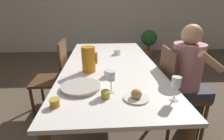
{
  "coord_description": "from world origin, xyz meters",
  "views": [
    {
      "loc": [
        -0.1,
        -1.86,
        1.37
      ],
      "look_at": [
        0.0,
        -0.32,
        0.79
      ],
      "focal_mm": 28.0,
      "sensor_mm": 36.0,
      "label": 1
    }
  ],
  "objects": [
    {
      "name": "bread_plate",
      "position": [
        0.14,
        -0.78,
        0.76
      ],
      "size": [
        0.19,
        0.19,
        0.08
      ],
      "color": "silver",
      "rests_on": "dining_table"
    },
    {
      "name": "red_pitcher",
      "position": [
        -0.22,
        -0.21,
        0.86
      ],
      "size": [
        0.16,
        0.13,
        0.25
      ],
      "color": "orange",
      "rests_on": "dining_table"
    },
    {
      "name": "teacup_across",
      "position": [
        0.11,
        0.38,
        0.76
      ],
      "size": [
        0.12,
        0.12,
        0.07
      ],
      "color": "silver",
      "rests_on": "dining_table"
    },
    {
      "name": "teacup_near_person",
      "position": [
        -0.04,
        -0.37,
        0.76
      ],
      "size": [
        0.12,
        0.12,
        0.07
      ],
      "color": "silver",
      "rests_on": "dining_table"
    },
    {
      "name": "wine_glass_juice",
      "position": [
        -0.03,
        -0.66,
        0.86
      ],
      "size": [
        0.06,
        0.06,
        0.17
      ],
      "color": "white",
      "rests_on": "dining_table"
    },
    {
      "name": "wall_back",
      "position": [
        0.0,
        3.44,
        1.3
      ],
      "size": [
        10.0,
        0.06,
        2.6
      ],
      "color": "silver",
      "rests_on": "ground_plane"
    },
    {
      "name": "person_seated",
      "position": [
        0.78,
        -0.29,
        0.72
      ],
      "size": [
        0.39,
        0.41,
        1.2
      ],
      "rotation": [
        0.0,
        0.0,
        -1.57
      ],
      "color": "#33333D",
      "rests_on": "ground_plane"
    },
    {
      "name": "wine_glass_water",
      "position": [
        0.41,
        -0.81,
        0.86
      ],
      "size": [
        0.06,
        0.06,
        0.18
      ],
      "color": "white",
      "rests_on": "dining_table"
    },
    {
      "name": "jam_jar_red",
      "position": [
        -0.07,
        -0.75,
        0.77
      ],
      "size": [
        0.07,
        0.07,
        0.05
      ],
      "color": "gold",
      "rests_on": "dining_table"
    },
    {
      "name": "chair_person_side",
      "position": [
        0.69,
        -0.25,
        0.51
      ],
      "size": [
        0.42,
        0.42,
        0.96
      ],
      "rotation": [
        0.0,
        0.0,
        -1.57
      ],
      "color": "#51331E",
      "rests_on": "ground_plane"
    },
    {
      "name": "potted_plant",
      "position": [
        1.22,
        2.83,
        0.45
      ],
      "size": [
        0.43,
        0.43,
        0.71
      ],
      "color": "#A8603D",
      "rests_on": "ground_plane"
    },
    {
      "name": "jam_jar_amber",
      "position": [
        -0.41,
        -0.84,
        0.77
      ],
      "size": [
        0.07,
        0.07,
        0.05
      ],
      "color": "#C67A1E",
      "rests_on": "dining_table"
    },
    {
      "name": "ground_plane",
      "position": [
        0.0,
        0.0,
        0.0
      ],
      "size": [
        20.0,
        20.0,
        0.0
      ],
      "primitive_type": "plane",
      "color": "brown"
    },
    {
      "name": "chair_opposite",
      "position": [
        -0.69,
        0.22,
        0.51
      ],
      "size": [
        0.42,
        0.42,
        0.96
      ],
      "rotation": [
        0.0,
        0.0,
        1.57
      ],
      "color": "#51331E",
      "rests_on": "ground_plane"
    },
    {
      "name": "dining_table",
      "position": [
        0.0,
        0.0,
        0.66
      ],
      "size": [
        1.0,
        2.16,
        0.74
      ],
      "color": "silver",
      "rests_on": "ground_plane"
    },
    {
      "name": "serving_tray",
      "position": [
        -0.27,
        -0.59,
        0.75
      ],
      "size": [
        0.32,
        0.32,
        0.03
      ],
      "color": "#B7B2A8",
      "rests_on": "dining_table"
    }
  ]
}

